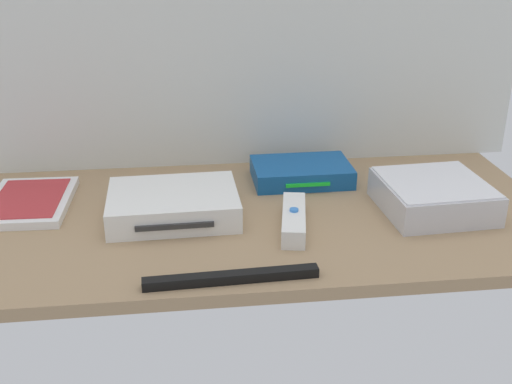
{
  "coord_description": "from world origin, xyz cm",
  "views": [
    {
      "loc": [
        -11.52,
        -94.97,
        45.64
      ],
      "look_at": [
        0.0,
        0.0,
        4.0
      ],
      "focal_mm": 44.63,
      "sensor_mm": 36.0,
      "label": 1
    }
  ],
  "objects_px": {
    "game_case": "(29,202)",
    "remote_wand": "(294,220)",
    "game_console": "(173,204)",
    "mini_computer": "(433,196)",
    "sensor_bar": "(231,277)",
    "network_router": "(301,172)"
  },
  "relations": [
    {
      "from": "sensor_bar",
      "to": "game_console",
      "type": "bearing_deg",
      "value": 107.39
    },
    {
      "from": "mini_computer",
      "to": "network_router",
      "type": "xyz_separation_m",
      "value": [
        -0.2,
        0.15,
        -0.01
      ]
    },
    {
      "from": "game_console",
      "to": "game_case",
      "type": "distance_m",
      "value": 0.26
    },
    {
      "from": "mini_computer",
      "to": "game_case",
      "type": "distance_m",
      "value": 0.69
    },
    {
      "from": "game_console",
      "to": "sensor_bar",
      "type": "relative_size",
      "value": 0.89
    },
    {
      "from": "mini_computer",
      "to": "remote_wand",
      "type": "relative_size",
      "value": 1.18
    },
    {
      "from": "game_console",
      "to": "remote_wand",
      "type": "bearing_deg",
      "value": -20.71
    },
    {
      "from": "remote_wand",
      "to": "sensor_bar",
      "type": "bearing_deg",
      "value": -116.31
    },
    {
      "from": "game_case",
      "to": "remote_wand",
      "type": "relative_size",
      "value": 1.28
    },
    {
      "from": "game_console",
      "to": "mini_computer",
      "type": "relative_size",
      "value": 1.2
    },
    {
      "from": "game_console",
      "to": "sensor_bar",
      "type": "height_order",
      "value": "game_console"
    },
    {
      "from": "game_console",
      "to": "remote_wand",
      "type": "distance_m",
      "value": 0.2
    },
    {
      "from": "remote_wand",
      "to": "game_console",
      "type": "bearing_deg",
      "value": 171.16
    },
    {
      "from": "mini_computer",
      "to": "network_router",
      "type": "height_order",
      "value": "mini_computer"
    },
    {
      "from": "game_console",
      "to": "mini_computer",
      "type": "height_order",
      "value": "mini_computer"
    },
    {
      "from": "game_console",
      "to": "remote_wand",
      "type": "height_order",
      "value": "game_console"
    },
    {
      "from": "network_router",
      "to": "sensor_bar",
      "type": "distance_m",
      "value": 0.38
    },
    {
      "from": "mini_computer",
      "to": "remote_wand",
      "type": "height_order",
      "value": "mini_computer"
    },
    {
      "from": "game_case",
      "to": "network_router",
      "type": "relative_size",
      "value": 1.08
    },
    {
      "from": "mini_computer",
      "to": "game_case",
      "type": "height_order",
      "value": "mini_computer"
    },
    {
      "from": "network_router",
      "to": "game_case",
      "type": "bearing_deg",
      "value": -173.76
    },
    {
      "from": "game_case",
      "to": "sensor_bar",
      "type": "xyz_separation_m",
      "value": [
        0.32,
        -0.29,
        -0.0
      ]
    }
  ]
}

